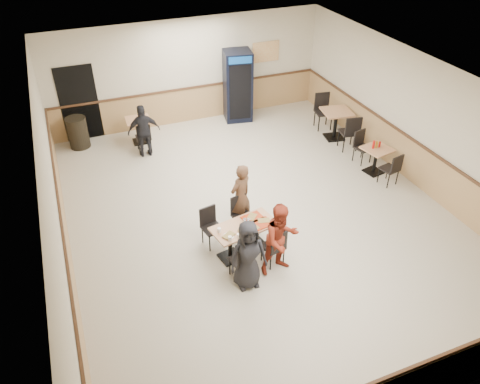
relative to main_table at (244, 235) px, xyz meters
name	(u,v)px	position (x,y,z in m)	size (l,w,h in m)	color
ground	(258,213)	(0.77, 1.08, -0.45)	(10.00, 10.00, 0.00)	beige
room_shell	(281,127)	(2.55, 3.63, 0.13)	(10.00, 10.00, 10.00)	silver
main_table	(244,235)	(0.00, 0.00, 0.00)	(1.34, 0.84, 0.67)	black
main_chairs	(242,236)	(-0.04, -0.01, -0.02)	(1.35, 1.64, 0.85)	black
diner_woman_left	(248,255)	(-0.26, -0.82, 0.26)	(0.69, 0.45, 1.40)	black
diner_woman_right	(281,239)	(0.44, -0.69, 0.30)	(0.72, 0.56, 1.49)	maroon
diner_man_opposite	(241,197)	(0.26, 0.82, 0.30)	(0.54, 0.36, 1.49)	brown
lone_diner	(144,131)	(-0.95, 4.50, 0.27)	(0.83, 0.35, 1.42)	black
tabletop_clutter	(249,225)	(0.09, -0.03, 0.25)	(1.09, 0.67, 0.12)	#AF2D0B
side_table_near	(376,156)	(4.15, 1.54, 0.01)	(0.75, 0.75, 0.68)	black
side_table_near_chair_south	(389,168)	(4.15, 0.99, -0.01)	(0.40, 0.40, 0.86)	black
side_table_near_chair_north	(363,147)	(4.15, 2.08, -0.01)	(0.40, 0.40, 0.86)	black
side_table_far	(336,120)	(4.18, 3.48, 0.10)	(0.89, 0.89, 0.82)	black
side_table_far_chair_south	(349,131)	(4.18, 2.82, 0.08)	(0.48, 0.48, 1.04)	black
side_table_far_chair_north	(324,112)	(4.18, 4.13, 0.08)	(0.48, 0.48, 1.04)	black
condiment_caddy	(376,144)	(4.12, 1.59, 0.32)	(0.23, 0.06, 0.20)	red
back_table	(139,127)	(-0.95, 5.28, 0.01)	(0.67, 0.67, 0.69)	black
back_table_chair_lone	(143,137)	(-0.95, 4.73, -0.01)	(0.41, 0.41, 0.87)	black
pepsi_cooler	(238,86)	(2.12, 5.67, 0.59)	(0.91, 0.91, 2.06)	black
trash_bin	(78,133)	(-2.53, 5.63, -0.02)	(0.54, 0.54, 0.85)	black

